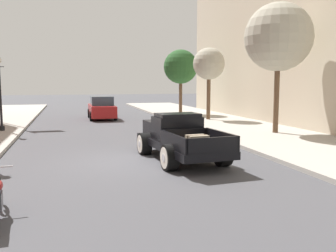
{
  "coord_description": "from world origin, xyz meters",
  "views": [
    {
      "loc": [
        -2.1,
        -12.22,
        2.65
      ],
      "look_at": [
        1.51,
        1.26,
        1.0
      ],
      "focal_mm": 39.68,
      "sensor_mm": 36.0,
      "label": 1
    }
  ],
  "objects_px": {
    "street_tree_nearest": "(278,37)",
    "street_tree_third": "(181,67)",
    "car_background_red": "(102,108)",
    "street_lamp_far": "(0,87)",
    "hotrod_truck_black": "(178,137)",
    "street_tree_second": "(209,64)"
  },
  "relations": [
    {
      "from": "car_background_red",
      "to": "street_tree_third",
      "type": "relative_size",
      "value": 0.85
    },
    {
      "from": "car_background_red",
      "to": "street_tree_nearest",
      "type": "height_order",
      "value": "street_tree_nearest"
    },
    {
      "from": "hotrod_truck_black",
      "to": "street_tree_second",
      "type": "xyz_separation_m",
      "value": [
        5.51,
        11.33,
        3.08
      ]
    },
    {
      "from": "street_tree_nearest",
      "to": "street_tree_third",
      "type": "distance_m",
      "value": 11.9
    },
    {
      "from": "hotrod_truck_black",
      "to": "street_tree_second",
      "type": "distance_m",
      "value": 12.97
    },
    {
      "from": "street_tree_nearest",
      "to": "street_tree_third",
      "type": "bearing_deg",
      "value": 96.65
    },
    {
      "from": "street_lamp_far",
      "to": "street_tree_third",
      "type": "distance_m",
      "value": 14.17
    },
    {
      "from": "car_background_red",
      "to": "street_lamp_far",
      "type": "xyz_separation_m",
      "value": [
        -5.7,
        -6.37,
        1.62
      ]
    },
    {
      "from": "street_tree_third",
      "to": "hotrod_truck_black",
      "type": "bearing_deg",
      "value": -107.22
    },
    {
      "from": "hotrod_truck_black",
      "to": "street_tree_third",
      "type": "height_order",
      "value": "street_tree_third"
    },
    {
      "from": "hotrod_truck_black",
      "to": "car_background_red",
      "type": "bearing_deg",
      "value": 95.13
    },
    {
      "from": "hotrod_truck_black",
      "to": "street_lamp_far",
      "type": "distance_m",
      "value": 11.17
    },
    {
      "from": "street_lamp_far",
      "to": "street_tree_nearest",
      "type": "height_order",
      "value": "street_tree_nearest"
    },
    {
      "from": "car_background_red",
      "to": "street_tree_second",
      "type": "height_order",
      "value": "street_tree_second"
    },
    {
      "from": "car_background_red",
      "to": "street_tree_third",
      "type": "bearing_deg",
      "value": 9.55
    },
    {
      "from": "car_background_red",
      "to": "street_tree_second",
      "type": "xyz_separation_m",
      "value": [
        6.85,
        -3.56,
        3.07
      ]
    },
    {
      "from": "street_tree_second",
      "to": "street_tree_third",
      "type": "distance_m",
      "value": 4.65
    },
    {
      "from": "car_background_red",
      "to": "street_tree_third",
      "type": "xyz_separation_m",
      "value": [
        6.28,
        1.06,
        3.08
      ]
    },
    {
      "from": "street_tree_second",
      "to": "street_tree_third",
      "type": "relative_size",
      "value": 0.95
    },
    {
      "from": "street_tree_nearest",
      "to": "street_tree_third",
      "type": "height_order",
      "value": "street_tree_nearest"
    },
    {
      "from": "street_tree_second",
      "to": "car_background_red",
      "type": "bearing_deg",
      "value": 152.54
    },
    {
      "from": "hotrod_truck_black",
      "to": "street_tree_third",
      "type": "xyz_separation_m",
      "value": [
        4.94,
        15.95,
        3.09
      ]
    }
  ]
}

